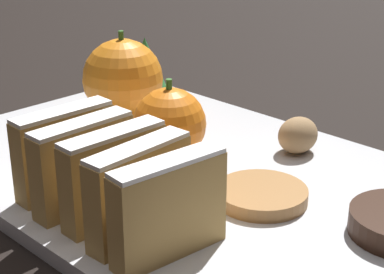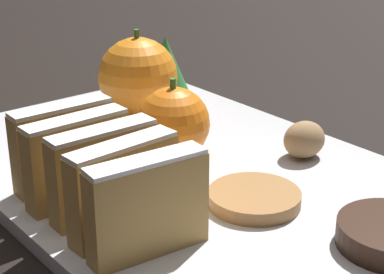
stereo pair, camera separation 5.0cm
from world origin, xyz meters
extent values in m
plane|color=black|center=(0.00, 0.00, 0.00)|extent=(6.00, 6.00, 0.00)
cube|color=silver|center=(0.00, 0.00, 0.01)|extent=(0.29, 0.46, 0.01)
cube|color=tan|center=(-0.10, -0.07, 0.04)|extent=(0.08, 0.03, 0.06)
cube|color=white|center=(-0.10, -0.07, 0.07)|extent=(0.08, 0.03, 0.00)
cube|color=tan|center=(-0.09, -0.04, 0.04)|extent=(0.08, 0.02, 0.06)
cube|color=white|center=(-0.09, -0.04, 0.07)|extent=(0.08, 0.02, 0.00)
cube|color=tan|center=(-0.09, -0.02, 0.04)|extent=(0.08, 0.02, 0.06)
cube|color=white|center=(-0.09, -0.02, 0.07)|extent=(0.08, 0.02, 0.00)
cube|color=tan|center=(-0.09, 0.01, 0.04)|extent=(0.08, 0.02, 0.06)
cube|color=white|center=(-0.09, 0.01, 0.07)|extent=(0.08, 0.02, 0.00)
cube|color=tan|center=(-0.09, 0.04, 0.04)|extent=(0.08, 0.02, 0.06)
cube|color=white|center=(-0.09, 0.04, 0.07)|extent=(0.08, 0.02, 0.00)
sphere|color=orange|center=(0.01, 0.03, 0.04)|extent=(0.06, 0.06, 0.06)
cylinder|color=#38702D|center=(0.01, 0.03, 0.08)|extent=(0.01, 0.01, 0.01)
sphere|color=orange|center=(0.04, 0.14, 0.05)|extent=(0.08, 0.08, 0.08)
cylinder|color=#38702D|center=(0.04, 0.14, 0.09)|extent=(0.01, 0.01, 0.01)
ellipsoid|color=#9E7A51|center=(0.09, -0.04, 0.03)|extent=(0.04, 0.03, 0.03)
cylinder|color=#A3703D|center=(0.00, -0.07, 0.02)|extent=(0.07, 0.07, 0.01)
cone|color=#2D7538|center=(0.11, 0.17, 0.04)|extent=(0.05, 0.05, 0.06)
camera|label=1|loc=(-0.33, -0.33, 0.23)|focal=60.00mm
camera|label=2|loc=(-0.29, -0.36, 0.23)|focal=60.00mm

